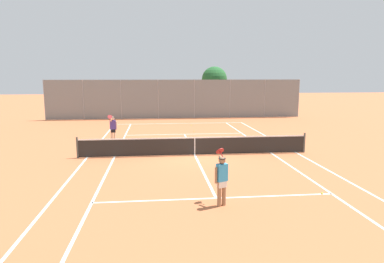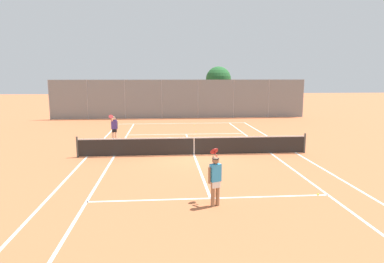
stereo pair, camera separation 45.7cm
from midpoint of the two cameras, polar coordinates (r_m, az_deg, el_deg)
ground_plane at (r=17.93m, az=-0.27°, el=-3.94°), size 120.00×120.00×0.00m
court_line_markings at (r=17.93m, az=-0.27°, el=-3.93°), size 11.10×23.90×0.01m
tennis_net at (r=17.82m, az=-0.27°, el=-2.34°), size 12.00×0.10×1.07m
player_near_side at (r=10.94m, az=3.76°, el=-7.68°), size 0.45×0.88×1.77m
player_far_left at (r=21.74m, az=-13.63°, el=0.64°), size 0.50×0.86×1.77m
loose_tennis_ball_0 at (r=28.28m, az=-0.56°, el=1.05°), size 0.07×0.07×0.07m
loose_tennis_ball_2 at (r=12.94m, az=19.91°, el=-9.66°), size 0.07×0.07×0.07m
loose_tennis_ball_3 at (r=20.04m, az=11.45°, el=-2.60°), size 0.07×0.07×0.07m
loose_tennis_ball_4 at (r=25.17m, az=-0.18°, el=0.01°), size 0.07×0.07×0.07m
back_fence at (r=32.94m, az=-3.01°, el=5.42°), size 24.45×0.08×3.72m
tree_behind_left at (r=36.59m, az=3.46°, el=8.59°), size 2.66×2.66×5.03m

